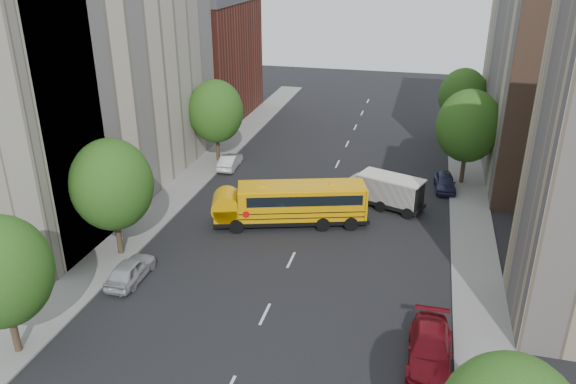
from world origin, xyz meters
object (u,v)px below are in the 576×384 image
at_px(safari_truck, 385,190).
at_px(parked_car_0, 130,270).
at_px(parked_car_3, 430,349).
at_px(parked_car_1, 230,161).
at_px(street_tree_4, 469,126).
at_px(street_tree_5, 463,96).
at_px(street_tree_2, 216,111).
at_px(school_bus, 289,202).
at_px(parked_car_4, 445,182).
at_px(street_tree_0, 0,272).
at_px(street_tree_1, 112,185).

xyz_separation_m(safari_truck, parked_car_0, (-13.88, -14.31, -0.67)).
bearing_deg(parked_car_3, parked_car_1, 129.48).
xyz_separation_m(parked_car_0, parked_car_1, (-0.52, 19.25, -0.06)).
bearing_deg(street_tree_4, street_tree_5, 90.00).
relative_size(street_tree_2, street_tree_4, 0.95).
xyz_separation_m(street_tree_4, school_bus, (-12.35, -11.01, -3.33)).
height_order(street_tree_5, school_bus, street_tree_5).
relative_size(school_bus, parked_car_4, 2.87).
distance_m(street_tree_0, safari_truck, 27.16).
xyz_separation_m(street_tree_4, parked_car_4, (-1.40, -1.77, -4.40)).
height_order(street_tree_5, parked_car_3, street_tree_5).
bearing_deg(street_tree_0, safari_truck, 53.40).
relative_size(street_tree_0, street_tree_5, 0.99).
bearing_deg(street_tree_5, parked_car_0, -121.22).
distance_m(street_tree_4, street_tree_5, 12.01).
height_order(parked_car_1, parked_car_4, parked_car_4).
xyz_separation_m(street_tree_1, street_tree_5, (22.00, 30.00, -0.25)).
bearing_deg(street_tree_5, parked_car_1, -146.57).
distance_m(street_tree_0, parked_car_4, 33.58).
distance_m(street_tree_1, parked_car_4, 26.57).
distance_m(street_tree_5, parked_car_4, 14.42).
bearing_deg(parked_car_4, safari_truck, -139.31).
xyz_separation_m(street_tree_5, parked_car_4, (-1.40, -13.77, -4.03)).
xyz_separation_m(street_tree_5, parked_car_0, (-19.80, -32.67, -4.00)).
bearing_deg(parked_car_0, school_bus, -128.39).
xyz_separation_m(parked_car_1, parked_car_3, (18.12, -22.31, 0.11)).
height_order(street_tree_0, parked_car_0, street_tree_0).
distance_m(street_tree_2, parked_car_4, 21.09).
bearing_deg(school_bus, street_tree_4, 24.39).
relative_size(street_tree_5, parked_car_4, 1.90).
xyz_separation_m(school_bus, parked_car_1, (-7.97, 9.60, -1.10)).
bearing_deg(street_tree_4, school_bus, -138.29).
bearing_deg(street_tree_0, street_tree_5, 61.19).
bearing_deg(street_tree_1, street_tree_5, 53.75).
height_order(street_tree_0, parked_car_4, street_tree_0).
relative_size(street_tree_0, street_tree_1, 0.94).
relative_size(street_tree_1, parked_car_4, 2.00).
bearing_deg(street_tree_2, street_tree_4, 0.00).
bearing_deg(street_tree_1, parked_car_4, 38.23).
bearing_deg(street_tree_0, parked_car_1, 86.39).
xyz_separation_m(street_tree_4, parked_car_0, (-19.80, -20.67, -4.37)).
xyz_separation_m(street_tree_2, school_bus, (9.65, -11.01, -3.08)).
relative_size(street_tree_5, parked_car_1, 1.92).
distance_m(street_tree_4, parked_car_3, 24.21).
bearing_deg(street_tree_0, school_bus, 60.41).
relative_size(street_tree_2, safari_truck, 1.20).
height_order(street_tree_0, street_tree_2, street_tree_2).
distance_m(safari_truck, parked_car_3, 17.77).
distance_m(street_tree_5, safari_truck, 19.57).
bearing_deg(street_tree_4, street_tree_2, 180.00).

